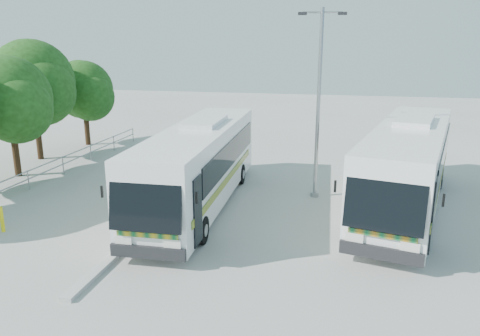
% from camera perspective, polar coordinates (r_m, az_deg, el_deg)
% --- Properties ---
extents(ground, '(100.00, 100.00, 0.00)m').
position_cam_1_polar(ground, '(18.61, -4.39, -7.47)').
color(ground, '#ADADA7').
rests_on(ground, ground).
extents(kerb_divider, '(0.40, 16.00, 0.15)m').
position_cam_1_polar(kerb_divider, '(21.06, -8.83, -4.65)').
color(kerb_divider, '#B2B2AD').
rests_on(kerb_divider, ground).
extents(railing, '(0.06, 22.00, 1.00)m').
position_cam_1_polar(railing, '(26.18, -23.17, -0.26)').
color(railing, gray).
rests_on(railing, ground).
extents(tree_far_c, '(4.97, 4.69, 6.49)m').
position_cam_1_polar(tree_far_c, '(27.70, -26.23, 7.63)').
color(tree_far_c, '#382314').
rests_on(tree_far_c, ground).
extents(tree_far_d, '(5.62, 5.30, 7.33)m').
position_cam_1_polar(tree_far_d, '(31.30, -23.88, 9.61)').
color(tree_far_d, '#382314').
rests_on(tree_far_d, ground).
extents(tree_far_e, '(4.54, 4.28, 5.92)m').
position_cam_1_polar(tree_far_e, '(34.75, -18.42, 9.01)').
color(tree_far_e, '#382314').
rests_on(tree_far_e, ground).
extents(coach_main, '(3.00, 12.80, 3.53)m').
position_cam_1_polar(coach_main, '(20.73, -4.98, 0.54)').
color(coach_main, white).
rests_on(coach_main, ground).
extents(coach_adjacent, '(5.50, 13.46, 3.67)m').
position_cam_1_polar(coach_adjacent, '(21.54, 19.78, 0.45)').
color(coach_adjacent, white).
rests_on(coach_adjacent, ground).
extents(lamppost, '(2.10, 0.50, 8.58)m').
position_cam_1_polar(lamppost, '(21.63, 9.57, 8.56)').
color(lamppost, gray).
rests_on(lamppost, ground).
extents(bollard, '(0.17, 0.17, 1.03)m').
position_cam_1_polar(bollard, '(20.36, -27.03, -5.59)').
color(bollard, yellow).
rests_on(bollard, ground).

